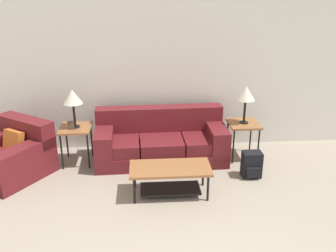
{
  "coord_description": "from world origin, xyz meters",
  "views": [
    {
      "loc": [
        -0.52,
        -1.45,
        2.73
      ],
      "look_at": [
        -0.17,
        3.53,
        0.8
      ],
      "focal_mm": 40.0,
      "sensor_mm": 36.0,
      "label": 1
    }
  ],
  "objects": [
    {
      "name": "table_lamp_right",
      "position": [
        1.1,
        4.08,
        1.09
      ],
      "size": [
        0.29,
        0.29,
        0.61
      ],
      "color": "black",
      "rests_on": "side_table_right"
    },
    {
      "name": "side_table_right",
      "position": [
        1.1,
        4.08,
        0.54
      ],
      "size": [
        0.48,
        0.52,
        0.61
      ],
      "color": "#935B33",
      "rests_on": "ground_plane"
    },
    {
      "name": "armchair",
      "position": [
        -2.51,
        3.76,
        0.28
      ],
      "size": [
        1.4,
        1.4,
        0.8
      ],
      "color": "maroon",
      "rests_on": "ground_plane"
    },
    {
      "name": "picture_frame",
      "position": [
        -1.63,
        4.01,
        0.67
      ],
      "size": [
        0.1,
        0.04,
        0.13
      ],
      "color": "#4C3828",
      "rests_on": "side_table_left"
    },
    {
      "name": "coffee_table",
      "position": [
        -0.17,
        3.01,
        0.31
      ],
      "size": [
        1.09,
        0.52,
        0.41
      ],
      "color": "#935B33",
      "rests_on": "ground_plane"
    },
    {
      "name": "couch",
      "position": [
        -0.24,
        4.11,
        0.3
      ],
      "size": [
        2.1,
        0.92,
        0.82
      ],
      "color": "maroon",
      "rests_on": "ground_plane"
    },
    {
      "name": "side_table_left",
      "position": [
        -1.58,
        4.08,
        0.54
      ],
      "size": [
        0.48,
        0.52,
        0.61
      ],
      "color": "#935B33",
      "rests_on": "ground_plane"
    },
    {
      "name": "wall_back",
      "position": [
        0.0,
        4.7,
        1.3
      ],
      "size": [
        8.79,
        0.06,
        2.6
      ],
      "color": "silver",
      "rests_on": "ground_plane"
    },
    {
      "name": "table_lamp_left",
      "position": [
        -1.58,
        4.08,
        1.09
      ],
      "size": [
        0.29,
        0.29,
        0.61
      ],
      "color": "black",
      "rests_on": "side_table_left"
    },
    {
      "name": "backpack",
      "position": [
        1.07,
        3.42,
        0.19
      ],
      "size": [
        0.28,
        0.28,
        0.39
      ],
      "color": "black",
      "rests_on": "ground_plane"
    }
  ]
}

